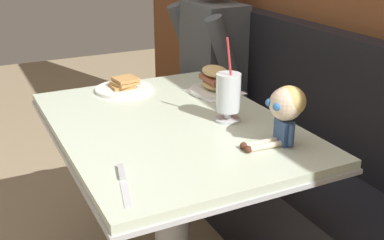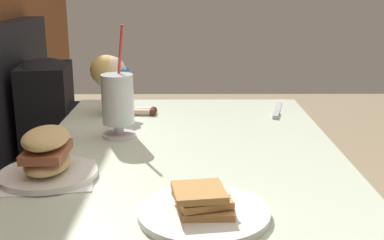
# 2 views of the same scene
# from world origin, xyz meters

# --- Properties ---
(booth_bench) EXTENTS (2.60, 0.48, 1.00)m
(booth_bench) POSITION_xyz_m (0.00, 0.81, 0.33)
(booth_bench) COLOR black
(booth_bench) RESTS_ON ground
(diner_table) EXTENTS (1.11, 0.81, 0.74)m
(diner_table) POSITION_xyz_m (0.00, 0.18, 0.54)
(diner_table) COLOR beige
(diner_table) RESTS_ON ground
(toast_plate) EXTENTS (0.25, 0.25, 0.06)m
(toast_plate) POSITION_xyz_m (-0.43, 0.15, 0.76)
(toast_plate) COLOR white
(toast_plate) RESTS_ON diner_table
(milkshake_glass) EXTENTS (0.10, 0.10, 0.32)m
(milkshake_glass) POSITION_xyz_m (0.08, 0.38, 0.84)
(milkshake_glass) COLOR silver
(milkshake_glass) RESTS_ON diner_table
(sandwich_plate) EXTENTS (0.23, 0.23, 0.12)m
(sandwich_plate) POSITION_xyz_m (-0.23, 0.49, 0.79)
(sandwich_plate) COLOR white
(sandwich_plate) RESTS_ON diner_table
(butter_knife) EXTENTS (0.23, 0.07, 0.01)m
(butter_knife) POSITION_xyz_m (0.34, -0.12, 0.74)
(butter_knife) COLOR silver
(butter_knife) RESTS_ON diner_table
(seated_doll) EXTENTS (0.12, 0.22, 0.20)m
(seated_doll) POSITION_xyz_m (0.34, 0.44, 0.87)
(seated_doll) COLOR #385689
(seated_doll) RESTS_ON diner_table
(diner_patron) EXTENTS (0.55, 0.48, 0.81)m
(diner_patron) POSITION_xyz_m (-0.80, 0.76, 0.74)
(diner_patron) COLOR #4C5156
(diner_patron) RESTS_ON booth_bench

